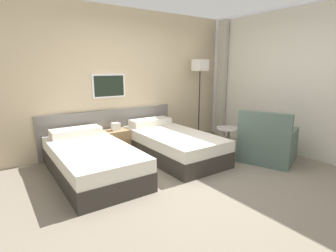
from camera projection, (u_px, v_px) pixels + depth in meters
The scene contains 9 objects.
ground_plane at pixel (192, 180), 3.81m from camera, with size 16.00×16.00×0.00m, color slate.
wall_headboard at pixel (126, 83), 5.15m from camera, with size 10.00×0.10×2.70m.
wall_window at pixel (299, 82), 4.72m from camera, with size 0.21×4.52×2.70m.
bed_near_door at pixel (92, 160), 3.92m from camera, with size 1.03×2.01×0.59m.
bed_near_window at pixel (172, 144), 4.74m from camera, with size 1.03×2.01×0.59m.
nightstand at pixel (116, 141), 4.96m from camera, with size 0.46×0.35×0.59m.
floor_lamp at pixel (200, 71), 5.70m from camera, with size 0.27×0.27×1.77m.
side_table at pixel (228, 137), 4.66m from camera, with size 0.43×0.43×0.55m.
armchair at pixel (267, 145), 4.52m from camera, with size 1.03×1.06×0.90m.
Camera 1 is at (-2.31, -2.72, 1.59)m, focal length 28.00 mm.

